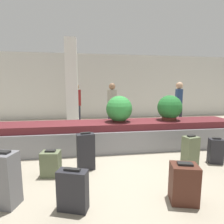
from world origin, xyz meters
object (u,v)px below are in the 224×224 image
at_px(traveler_1, 76,101).
at_px(suitcase_3, 73,190).
at_px(pillar, 72,86).
at_px(suitcase_0, 86,152).
at_px(suitcase_2, 51,163).
at_px(suitcase_6, 6,180).
at_px(suitcase_7, 184,183).
at_px(suitcase_1, 190,151).
at_px(potted_plant_0, 170,108).
at_px(traveler_2, 179,102).
at_px(suitcase_4, 216,151).
at_px(traveler_0, 112,102).
at_px(potted_plant_1, 119,109).

bearing_deg(traveler_1, suitcase_3, -121.78).
bearing_deg(suitcase_3, pillar, 112.38).
xyz_separation_m(suitcase_0, suitcase_2, (-0.62, -0.15, -0.13)).
height_order(suitcase_0, suitcase_6, suitcase_6).
bearing_deg(pillar, suitcase_2, -92.68).
bearing_deg(suitcase_7, suitcase_3, -167.29).
height_order(suitcase_1, potted_plant_0, potted_plant_0).
xyz_separation_m(potted_plant_0, traveler_2, (1.04, 1.43, 0.04)).
xyz_separation_m(suitcase_2, potted_plant_0, (2.83, 1.27, 0.79)).
bearing_deg(suitcase_3, traveler_1, 110.67).
height_order(suitcase_1, suitcase_3, suitcase_1).
bearing_deg(pillar, suitcase_7, -66.92).
bearing_deg(traveler_2, suitcase_4, -178.13).
height_order(pillar, traveler_0, pillar).
relative_size(suitcase_1, suitcase_2, 1.33).
height_order(suitcase_1, potted_plant_1, potted_plant_1).
bearing_deg(suitcase_4, suitcase_0, -166.57).
relative_size(suitcase_0, traveler_2, 0.42).
distance_m(suitcase_3, suitcase_6, 0.90).
bearing_deg(suitcase_6, traveler_0, 80.76).
xyz_separation_m(pillar, traveler_1, (0.08, 0.98, -0.58)).
bearing_deg(suitcase_1, suitcase_4, -9.31).
bearing_deg(suitcase_4, traveler_2, 92.88).
bearing_deg(traveler_0, suitcase_1, 67.69).
relative_size(suitcase_3, suitcase_6, 0.74).
relative_size(potted_plant_1, traveler_0, 0.39).
xyz_separation_m(suitcase_4, potted_plant_0, (-0.45, 1.22, 0.76)).
bearing_deg(traveler_0, pillar, -33.22).
distance_m(suitcase_3, suitcase_7, 1.49).
distance_m(suitcase_1, traveler_1, 4.87).
xyz_separation_m(pillar, potted_plant_0, (2.68, -1.92, -0.58)).
height_order(suitcase_4, potted_plant_0, potted_plant_0).
height_order(suitcase_0, traveler_0, traveler_0).
distance_m(suitcase_4, suitcase_7, 1.71).
distance_m(suitcase_7, potted_plant_1, 2.43).
relative_size(suitcase_0, suitcase_1, 1.16).
relative_size(suitcase_6, traveler_1, 0.45).
distance_m(suitcase_3, potted_plant_1, 2.54).
distance_m(suitcase_2, potted_plant_0, 3.20).
relative_size(suitcase_3, potted_plant_1, 0.85).
bearing_deg(potted_plant_1, potted_plant_0, 1.03).
bearing_deg(suitcase_7, suitcase_2, 167.21).
relative_size(traveler_1, traveler_2, 0.97).
bearing_deg(suitcase_3, suitcase_4, 37.98).
bearing_deg(pillar, traveler_0, 7.22).
height_order(pillar, potted_plant_1, pillar).
xyz_separation_m(suitcase_3, suitcase_6, (-0.87, 0.21, 0.10)).
bearing_deg(suitcase_7, traveler_2, 77.32).
bearing_deg(suitcase_7, traveler_0, 109.37).
height_order(potted_plant_1, traveler_1, traveler_1).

